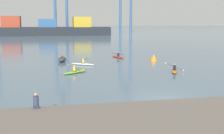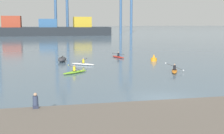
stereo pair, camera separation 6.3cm
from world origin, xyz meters
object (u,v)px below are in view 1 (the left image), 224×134
(kayak_orange, at_px, (174,70))
(seated_onlooker, at_px, (36,101))
(container_barge, at_px, (47,29))
(kayak_red, at_px, (118,57))
(channel_buoy, at_px, (154,59))
(capsized_dinghy, at_px, (62,59))
(kayak_white, at_px, (83,64))
(kayak_lime, at_px, (75,72))

(kayak_orange, xyz_separation_m, seated_onlooker, (-14.70, -14.51, 1.02))
(container_barge, relative_size, kayak_red, 15.14)
(channel_buoy, bearing_deg, capsized_dinghy, 171.23)
(kayak_orange, height_order, kayak_white, kayak_orange)
(container_barge, distance_m, seated_onlooker, 111.46)
(kayak_lime, relative_size, seated_onlooker, 3.45)
(kayak_orange, distance_m, seated_onlooker, 20.68)
(channel_buoy, xyz_separation_m, kayak_white, (-10.52, -1.89, -0.19))
(kayak_lime, bearing_deg, seated_onlooker, -102.69)
(kayak_red, relative_size, seated_onlooker, 3.81)
(kayak_white, distance_m, kayak_red, 9.48)
(channel_buoy, bearing_deg, kayak_orange, -95.90)
(kayak_white, relative_size, kayak_red, 0.91)
(container_barge, height_order, kayak_lime, container_barge)
(container_barge, height_order, seated_onlooker, container_barge)
(container_barge, xyz_separation_m, capsized_dinghy, (1.83, -85.31, -2.35))
(channel_buoy, distance_m, seated_onlooker, 28.80)
(kayak_red, bearing_deg, kayak_white, -132.43)
(kayak_lime, xyz_separation_m, kayak_red, (7.97, 13.21, 0.00))
(kayak_white, bearing_deg, container_barge, 92.77)
(container_barge, bearing_deg, kayak_lime, -88.35)
(seated_onlooker, bearing_deg, kayak_lime, 77.31)
(kayak_white, xyz_separation_m, kayak_red, (6.39, 7.00, 0.00))
(capsized_dinghy, distance_m, channel_buoy, 13.16)
(kayak_white, bearing_deg, kayak_orange, -39.06)
(capsized_dinghy, distance_m, seated_onlooker, 26.29)
(capsized_dinghy, bearing_deg, kayak_orange, -44.07)
(kayak_orange, xyz_separation_m, kayak_lime, (-11.10, 1.51, 0.00))
(capsized_dinghy, xyz_separation_m, kayak_red, (8.88, 3.10, -0.18))
(capsized_dinghy, bearing_deg, channel_buoy, -8.77)
(capsized_dinghy, height_order, kayak_lime, kayak_lime)
(kayak_red, bearing_deg, seated_onlooker, -111.60)
(kayak_red, distance_m, seated_onlooker, 31.46)
(channel_buoy, height_order, kayak_lime, channel_buoy)
(kayak_orange, height_order, kayak_red, kayak_orange)
(container_barge, relative_size, channel_buoy, 51.66)
(kayak_white, bearing_deg, kayak_red, 47.57)
(kayak_red, bearing_deg, kayak_orange, -78.00)
(capsized_dinghy, bearing_deg, seated_onlooker, -95.89)
(channel_buoy, height_order, kayak_orange, kayak_orange)
(capsized_dinghy, distance_m, kayak_white, 4.63)
(container_barge, relative_size, kayak_white, 16.72)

